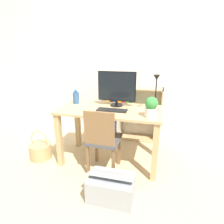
{
  "coord_description": "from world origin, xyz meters",
  "views": [
    {
      "loc": [
        0.62,
        -2.27,
        1.49
      ],
      "look_at": [
        0.0,
        0.1,
        0.69
      ],
      "focal_mm": 30.0,
      "sensor_mm": 36.0,
      "label": 1
    }
  ],
  "objects_px": {
    "bookshelf": "(122,113)",
    "storage_box": "(112,187)",
    "vase": "(76,97)",
    "chair": "(103,139)",
    "keyboard": "(112,110)",
    "desk_lamp": "(156,89)",
    "basket": "(41,150)",
    "monitor": "(117,87)",
    "potted_plant": "(151,107)"
  },
  "relations": [
    {
      "from": "monitor",
      "to": "chair",
      "type": "relative_size",
      "value": 0.61
    },
    {
      "from": "vase",
      "to": "desk_lamp",
      "type": "height_order",
      "value": "desk_lamp"
    },
    {
      "from": "keyboard",
      "to": "bookshelf",
      "type": "relative_size",
      "value": 0.4
    },
    {
      "from": "chair",
      "to": "storage_box",
      "type": "distance_m",
      "value": 0.57
    },
    {
      "from": "monitor",
      "to": "bookshelf",
      "type": "relative_size",
      "value": 0.54
    },
    {
      "from": "keyboard",
      "to": "vase",
      "type": "relative_size",
      "value": 1.86
    },
    {
      "from": "keyboard",
      "to": "vase",
      "type": "distance_m",
      "value": 0.62
    },
    {
      "from": "potted_plant",
      "to": "storage_box",
      "type": "bearing_deg",
      "value": -123.76
    },
    {
      "from": "keyboard",
      "to": "desk_lamp",
      "type": "bearing_deg",
      "value": 12.01
    },
    {
      "from": "storage_box",
      "to": "monitor",
      "type": "bearing_deg",
      "value": 100.11
    },
    {
      "from": "desk_lamp",
      "to": "basket",
      "type": "distance_m",
      "value": 1.84
    },
    {
      "from": "monitor",
      "to": "vase",
      "type": "xyz_separation_m",
      "value": [
        -0.59,
        -0.04,
        -0.16
      ]
    },
    {
      "from": "keyboard",
      "to": "monitor",
      "type": "bearing_deg",
      "value": 89.25
    },
    {
      "from": "desk_lamp",
      "to": "basket",
      "type": "relative_size",
      "value": 1.08
    },
    {
      "from": "desk_lamp",
      "to": "chair",
      "type": "xyz_separation_m",
      "value": [
        -0.58,
        -0.33,
        -0.58
      ]
    },
    {
      "from": "monitor",
      "to": "keyboard",
      "type": "height_order",
      "value": "monitor"
    },
    {
      "from": "desk_lamp",
      "to": "potted_plant",
      "type": "xyz_separation_m",
      "value": [
        -0.03,
        -0.24,
        -0.16
      ]
    },
    {
      "from": "potted_plant",
      "to": "bookshelf",
      "type": "height_order",
      "value": "potted_plant"
    },
    {
      "from": "potted_plant",
      "to": "chair",
      "type": "height_order",
      "value": "potted_plant"
    },
    {
      "from": "vase",
      "to": "basket",
      "type": "distance_m",
      "value": 0.93
    },
    {
      "from": "bookshelf",
      "to": "storage_box",
      "type": "bearing_deg",
      "value": -82.28
    },
    {
      "from": "keyboard",
      "to": "vase",
      "type": "height_order",
      "value": "vase"
    },
    {
      "from": "keyboard",
      "to": "storage_box",
      "type": "xyz_separation_m",
      "value": [
        0.16,
        -0.63,
        -0.64
      ]
    },
    {
      "from": "chair",
      "to": "storage_box",
      "type": "relative_size",
      "value": 1.78
    },
    {
      "from": "bookshelf",
      "to": "chair",
      "type": "bearing_deg",
      "value": -90.88
    },
    {
      "from": "bookshelf",
      "to": "basket",
      "type": "distance_m",
      "value": 1.45
    },
    {
      "from": "keyboard",
      "to": "potted_plant",
      "type": "height_order",
      "value": "potted_plant"
    },
    {
      "from": "vase",
      "to": "potted_plant",
      "type": "bearing_deg",
      "value": -16.96
    },
    {
      "from": "bookshelf",
      "to": "desk_lamp",
      "type": "bearing_deg",
      "value": -53.16
    },
    {
      "from": "basket",
      "to": "potted_plant",
      "type": "bearing_deg",
      "value": -0.07
    },
    {
      "from": "basket",
      "to": "storage_box",
      "type": "bearing_deg",
      "value": -22.68
    },
    {
      "from": "basket",
      "to": "chair",
      "type": "bearing_deg",
      "value": -5.56
    },
    {
      "from": "monitor",
      "to": "potted_plant",
      "type": "bearing_deg",
      "value": -36.93
    },
    {
      "from": "basket",
      "to": "bookshelf",
      "type": "bearing_deg",
      "value": 44.99
    },
    {
      "from": "vase",
      "to": "desk_lamp",
      "type": "xyz_separation_m",
      "value": [
        1.11,
        -0.09,
        0.19
      ]
    },
    {
      "from": "chair",
      "to": "storage_box",
      "type": "height_order",
      "value": "chair"
    },
    {
      "from": "potted_plant",
      "to": "storage_box",
      "type": "height_order",
      "value": "potted_plant"
    },
    {
      "from": "chair",
      "to": "storage_box",
      "type": "xyz_separation_m",
      "value": [
        0.22,
        -0.41,
        -0.34
      ]
    },
    {
      "from": "desk_lamp",
      "to": "basket",
      "type": "height_order",
      "value": "desk_lamp"
    },
    {
      "from": "vase",
      "to": "storage_box",
      "type": "xyz_separation_m",
      "value": [
        0.74,
        -0.83,
        -0.73
      ]
    },
    {
      "from": "basket",
      "to": "monitor",
      "type": "bearing_deg",
      "value": 19.27
    },
    {
      "from": "potted_plant",
      "to": "chair",
      "type": "distance_m",
      "value": 0.7
    },
    {
      "from": "vase",
      "to": "bookshelf",
      "type": "distance_m",
      "value": 0.95
    },
    {
      "from": "keyboard",
      "to": "basket",
      "type": "height_order",
      "value": "keyboard"
    },
    {
      "from": "desk_lamp",
      "to": "bookshelf",
      "type": "relative_size",
      "value": 0.48
    },
    {
      "from": "keyboard",
      "to": "desk_lamp",
      "type": "relative_size",
      "value": 0.84
    },
    {
      "from": "keyboard",
      "to": "chair",
      "type": "height_order",
      "value": "chair"
    },
    {
      "from": "monitor",
      "to": "vase",
      "type": "relative_size",
      "value": 2.51
    },
    {
      "from": "chair",
      "to": "storage_box",
      "type": "bearing_deg",
      "value": -67.62
    },
    {
      "from": "vase",
      "to": "chair",
      "type": "distance_m",
      "value": 0.78
    }
  ]
}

